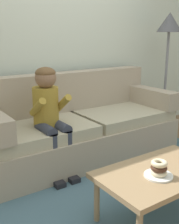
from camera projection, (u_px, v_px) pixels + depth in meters
The scene contains 12 objects.
ground at pixel (129, 184), 2.79m from camera, with size 10.00×10.00×0.00m, color brown.
wall_back at pixel (58, 35), 3.54m from camera, with size 8.00×0.10×2.80m, color beige.
area_rug at pixel (148, 195), 2.59m from camera, with size 2.79×1.63×0.01m, color #476675.
couch at pixel (80, 128), 3.36m from camera, with size 2.28×0.90×0.97m.
coffee_table at pixel (161, 175), 2.18m from camera, with size 0.99×0.58×0.41m.
person_child at pixel (49, 111), 2.84m from camera, with size 0.34×0.58×1.10m.
plate at pixel (158, 176), 2.08m from camera, with size 0.21×0.21×0.01m, color white.
donut at pixel (159, 172), 2.07m from camera, with size 0.12×0.12×0.04m, color beige.
donut_second at pixel (159, 168), 2.06m from camera, with size 0.12×0.12×0.04m, color #422619.
donut_third at pixel (159, 163), 2.05m from camera, with size 0.12×0.12×0.04m, color beige.
toy_controller at pixel (166, 161), 3.23m from camera, with size 0.23×0.09×0.05m.
floor_lamp at pixel (169, 34), 3.96m from camera, with size 0.35×0.35×1.70m.
Camera 1 is at (-1.73, -1.86, 1.41)m, focal length 45.92 mm.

